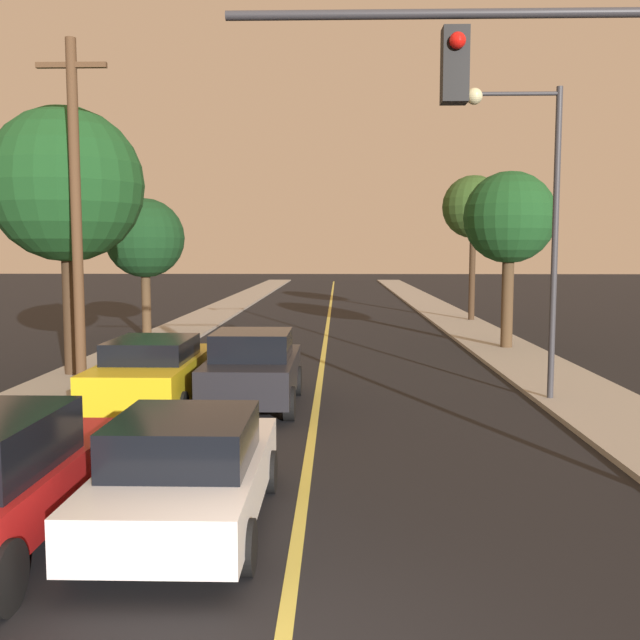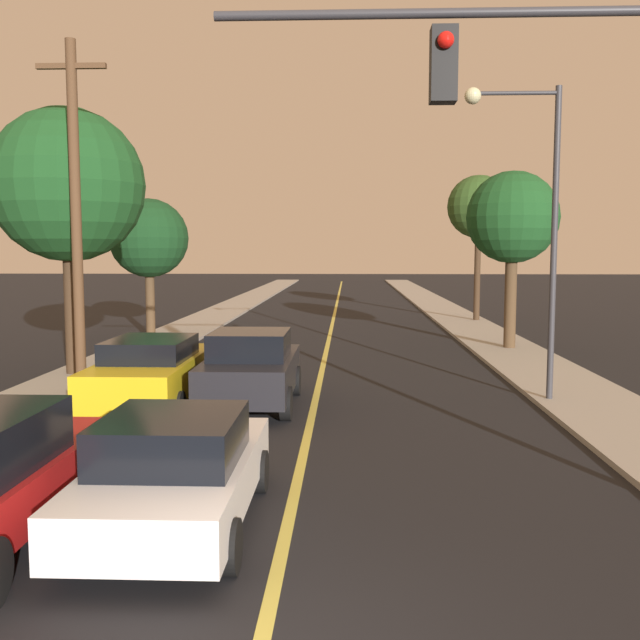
{
  "view_description": "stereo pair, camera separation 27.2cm",
  "coord_description": "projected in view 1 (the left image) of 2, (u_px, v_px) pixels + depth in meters",
  "views": [
    {
      "loc": [
        0.48,
        -5.42,
        3.43
      ],
      "look_at": [
        0.0,
        13.33,
        1.6
      ],
      "focal_mm": 40.0,
      "sensor_mm": 36.0,
      "label": 1
    },
    {
      "loc": [
        0.75,
        -5.41,
        3.43
      ],
      "look_at": [
        0.0,
        13.33,
        1.6
      ],
      "focal_mm": 40.0,
      "sensor_mm": 36.0,
      "label": 2
    }
  ],
  "objects": [
    {
      "name": "utility_pole_left",
      "position": [
        76.0,
        212.0,
        16.29
      ],
      "size": [
        1.6,
        0.24,
        8.06
      ],
      "color": "#513823",
      "rests_on": "ground"
    },
    {
      "name": "sidewalk_right",
      "position": [
        436.0,
        309.0,
        41.4
      ],
      "size": [
        2.5,
        80.0,
        0.12
      ],
      "color": "#9E998E",
      "rests_on": "ground"
    },
    {
      "name": "car_outer_lane_second",
      "position": [
        155.0,
        371.0,
        15.61
      ],
      "size": [
        2.01,
        4.91,
        1.54
      ],
      "color": "gold",
      "rests_on": "ground"
    },
    {
      "name": "tree_left_near",
      "position": [
        145.0,
        239.0,
        27.83
      ],
      "size": [
        3.09,
        3.09,
        5.35
      ],
      "color": "#4C3823",
      "rests_on": "ground"
    },
    {
      "name": "tree_left_far",
      "position": [
        66.0,
        186.0,
        18.74
      ],
      "size": [
        4.06,
        4.06,
        7.07
      ],
      "color": "#3D2B1C",
      "rests_on": "ground"
    },
    {
      "name": "sidewalk_left",
      "position": [
        225.0,
        308.0,
        41.71
      ],
      "size": [
        2.5,
        80.0,
        0.12
      ],
      "color": "#9E998E",
      "rests_on": "ground"
    },
    {
      "name": "traffic_signal_mast",
      "position": [
        610.0,
        158.0,
        8.75
      ],
      "size": [
        6.32,
        0.42,
        6.42
      ],
      "color": "#333338",
      "rests_on": "ground"
    },
    {
      "name": "tree_right_far",
      "position": [
        473.0,
        208.0,
        33.78
      ],
      "size": [
        2.97,
        2.97,
        6.87
      ],
      "color": "#3D2B1C",
      "rests_on": "ground"
    },
    {
      "name": "streetlamp_right",
      "position": [
        533.0,
        199.0,
        15.67
      ],
      "size": [
        2.09,
        0.36,
        6.86
      ],
      "color": "#333338",
      "rests_on": "ground"
    },
    {
      "name": "road_surface",
      "position": [
        330.0,
        310.0,
        41.56
      ],
      "size": [
        9.85,
        80.0,
        0.01
      ],
      "color": "black",
      "rests_on": "ground"
    },
    {
      "name": "car_near_lane_second",
      "position": [
        253.0,
        369.0,
        15.59
      ],
      "size": [
        1.98,
        4.12,
        1.69
      ],
      "color": "black",
      "rests_on": "ground"
    },
    {
      "name": "car_near_lane_front",
      "position": [
        187.0,
        471.0,
        8.76
      ],
      "size": [
        1.96,
        4.17,
        1.45
      ],
      "color": "white",
      "rests_on": "ground"
    },
    {
      "name": "tree_right_near",
      "position": [
        509.0,
        219.0,
        24.12
      ],
      "size": [
        3.11,
        3.11,
        5.99
      ],
      "color": "#4C3823",
      "rests_on": "ground"
    }
  ]
}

